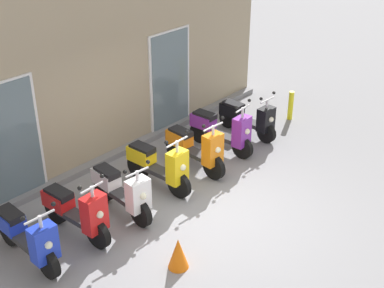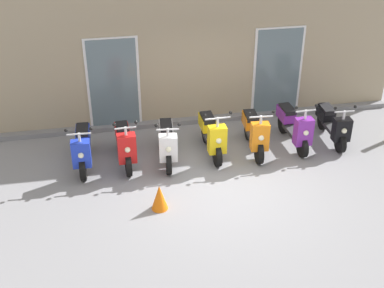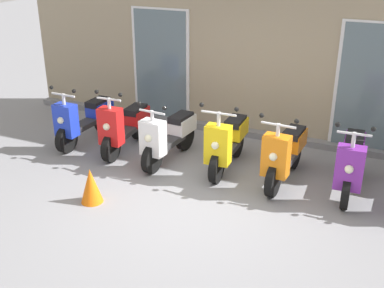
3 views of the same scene
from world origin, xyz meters
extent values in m
plane|color=gray|center=(0.00, 0.00, 0.00)|extent=(40.00, 40.00, 0.00)
cube|color=gray|center=(0.00, 3.01, 1.98)|extent=(9.95, 0.30, 3.95)
cube|color=slate|center=(0.00, 2.76, 0.06)|extent=(9.95, 0.20, 0.12)
cube|color=silver|center=(-2.00, 2.84, 1.15)|extent=(1.24, 0.04, 2.30)
cube|color=slate|center=(-2.00, 2.81, 1.15)|extent=(1.12, 0.02, 2.22)
cube|color=silver|center=(2.00, 2.84, 1.15)|extent=(1.24, 0.04, 2.30)
cube|color=slate|center=(2.00, 2.81, 1.15)|extent=(1.12, 0.02, 2.22)
cylinder|color=black|center=(-2.82, 0.72, 0.24)|extent=(0.14, 0.49, 0.48)
cylinder|color=black|center=(-2.78, 1.84, 0.24)|extent=(0.14, 0.49, 0.48)
cube|color=#2D2D30|center=(-2.80, 1.28, 0.34)|extent=(0.28, 0.70, 0.09)
cube|color=#1E38C6|center=(-2.82, 0.76, 0.59)|extent=(0.39, 0.25, 0.58)
sphere|color=#F2EFCC|center=(-2.82, 0.63, 0.63)|extent=(0.12, 0.12, 0.12)
cube|color=#1E38C6|center=(-2.78, 1.74, 0.50)|extent=(0.32, 0.53, 0.28)
cube|color=black|center=(-2.78, 1.70, 0.64)|extent=(0.28, 0.49, 0.11)
cylinder|color=silver|center=(-2.82, 0.76, 0.97)|extent=(0.06, 0.06, 0.21)
cylinder|color=silver|center=(-2.82, 0.76, 1.05)|extent=(0.49, 0.05, 0.04)
sphere|color=black|center=(-2.57, 0.76, 1.15)|extent=(0.07, 0.07, 0.07)
sphere|color=black|center=(-3.06, 0.77, 1.15)|extent=(0.07, 0.07, 0.07)
cylinder|color=black|center=(-1.89, 0.72, 0.25)|extent=(0.13, 0.50, 0.49)
cylinder|color=black|center=(-1.93, 1.77, 0.25)|extent=(0.13, 0.50, 0.49)
cube|color=#2D2D30|center=(-1.91, 1.24, 0.35)|extent=(0.29, 0.66, 0.09)
cube|color=red|center=(-1.89, 0.76, 0.62)|extent=(0.39, 0.25, 0.63)
sphere|color=#F2EFCC|center=(-1.88, 0.63, 0.66)|extent=(0.12, 0.12, 0.12)
cube|color=red|center=(-1.92, 1.67, 0.50)|extent=(0.32, 0.53, 0.28)
cube|color=black|center=(-1.92, 1.63, 0.64)|extent=(0.28, 0.49, 0.11)
cylinder|color=silver|center=(-1.89, 0.76, 1.02)|extent=(0.06, 0.06, 0.20)
cylinder|color=silver|center=(-1.89, 0.76, 1.10)|extent=(0.44, 0.05, 0.04)
sphere|color=black|center=(-1.67, 0.76, 1.20)|extent=(0.07, 0.07, 0.07)
sphere|color=black|center=(-2.11, 0.75, 1.20)|extent=(0.07, 0.07, 0.07)
cylinder|color=black|center=(-1.05, 0.62, 0.25)|extent=(0.16, 0.50, 0.49)
cylinder|color=black|center=(-0.95, 1.68, 0.25)|extent=(0.16, 0.50, 0.49)
cube|color=#2D2D30|center=(-1.00, 1.15, 0.35)|extent=(0.32, 0.68, 0.09)
cube|color=white|center=(-1.04, 0.66, 0.59)|extent=(0.40, 0.27, 0.57)
sphere|color=#F2EFCC|center=(-1.05, 0.54, 0.63)|extent=(0.12, 0.12, 0.12)
cube|color=white|center=(-0.96, 1.58, 0.51)|extent=(0.35, 0.55, 0.28)
cube|color=black|center=(-0.96, 1.54, 0.65)|extent=(0.30, 0.50, 0.11)
cylinder|color=silver|center=(-1.04, 0.66, 0.95)|extent=(0.06, 0.06, 0.19)
cylinder|color=silver|center=(-1.04, 0.66, 1.03)|extent=(0.47, 0.08, 0.04)
sphere|color=black|center=(-0.81, 0.64, 1.13)|extent=(0.07, 0.07, 0.07)
sphere|color=black|center=(-1.27, 0.69, 1.13)|extent=(0.07, 0.07, 0.07)
cylinder|color=black|center=(0.03, 0.74, 0.25)|extent=(0.12, 0.50, 0.50)
cylinder|color=black|center=(-0.01, 1.79, 0.25)|extent=(0.12, 0.50, 0.50)
cube|color=#2D2D30|center=(0.01, 1.26, 0.35)|extent=(0.28, 0.66, 0.09)
cube|color=yellow|center=(0.02, 0.78, 0.62)|extent=(0.39, 0.25, 0.62)
sphere|color=#F2EFCC|center=(0.03, 0.65, 0.66)|extent=(0.12, 0.12, 0.12)
cube|color=yellow|center=(0.00, 1.69, 0.55)|extent=(0.32, 0.53, 0.28)
cube|color=black|center=(0.00, 1.65, 0.69)|extent=(0.27, 0.49, 0.11)
cylinder|color=silver|center=(0.02, 0.78, 1.03)|extent=(0.06, 0.06, 0.24)
cylinder|color=silver|center=(0.02, 0.78, 1.12)|extent=(0.55, 0.05, 0.04)
sphere|color=black|center=(0.30, 0.78, 1.22)|extent=(0.07, 0.07, 0.07)
sphere|color=black|center=(-0.25, 0.77, 1.22)|extent=(0.07, 0.07, 0.07)
cylinder|color=black|center=(0.94, 0.67, 0.26)|extent=(0.14, 0.52, 0.51)
cylinder|color=black|center=(1.01, 1.73, 0.26)|extent=(0.14, 0.52, 0.51)
cube|color=#2D2D30|center=(0.97, 1.20, 0.36)|extent=(0.30, 0.67, 0.09)
cube|color=orange|center=(0.94, 0.71, 0.63)|extent=(0.39, 0.26, 0.62)
sphere|color=#F2EFCC|center=(0.93, 0.58, 0.67)|extent=(0.12, 0.12, 0.12)
cube|color=orange|center=(1.00, 1.63, 0.54)|extent=(0.33, 0.54, 0.28)
cube|color=black|center=(1.00, 1.59, 0.68)|extent=(0.29, 0.50, 0.11)
cylinder|color=silver|center=(0.94, 0.71, 1.02)|extent=(0.06, 0.06, 0.21)
cylinder|color=silver|center=(0.94, 0.71, 1.11)|extent=(0.51, 0.07, 0.04)
sphere|color=black|center=(1.20, 0.70, 1.21)|extent=(0.07, 0.07, 0.07)
sphere|color=black|center=(0.69, 0.73, 1.21)|extent=(0.07, 0.07, 0.07)
cylinder|color=black|center=(1.96, 0.75, 0.23)|extent=(0.13, 0.47, 0.47)
cylinder|color=black|center=(1.91, 1.88, 0.23)|extent=(0.13, 0.47, 0.47)
cube|color=#2D2D30|center=(1.94, 1.31, 0.33)|extent=(0.29, 0.71, 0.09)
cube|color=purple|center=(1.96, 0.79, 0.60)|extent=(0.39, 0.26, 0.62)
sphere|color=#F2EFCC|center=(1.96, 0.66, 0.64)|extent=(0.12, 0.12, 0.12)
cube|color=purple|center=(1.92, 1.78, 0.55)|extent=(0.32, 0.53, 0.28)
cube|color=black|center=(1.92, 1.74, 0.69)|extent=(0.28, 0.49, 0.11)
cylinder|color=silver|center=(1.96, 0.79, 1.01)|extent=(0.06, 0.06, 0.24)
cylinder|color=silver|center=(1.96, 0.79, 1.11)|extent=(0.45, 0.06, 0.04)
sphere|color=black|center=(2.19, 0.80, 1.21)|extent=(0.07, 0.07, 0.07)
sphere|color=black|center=(1.73, 0.78, 1.21)|extent=(0.07, 0.07, 0.07)
cylinder|color=black|center=(2.87, 0.78, 0.22)|extent=(0.13, 0.44, 0.44)
cylinder|color=black|center=(2.91, 1.87, 0.22)|extent=(0.13, 0.44, 0.44)
cube|color=#2D2D30|center=(2.89, 1.33, 0.32)|extent=(0.28, 0.68, 0.09)
cube|color=black|center=(2.87, 0.82, 0.54)|extent=(0.39, 0.25, 0.53)
sphere|color=#F2EFCC|center=(2.87, 0.69, 0.58)|extent=(0.12, 0.12, 0.12)
cube|color=black|center=(2.91, 1.77, 0.47)|extent=(0.32, 0.53, 0.28)
cube|color=black|center=(2.91, 1.73, 0.61)|extent=(0.28, 0.49, 0.11)
cylinder|color=silver|center=(2.87, 0.82, 0.90)|extent=(0.06, 0.06, 0.22)
cylinder|color=silver|center=(2.87, 0.82, 0.99)|extent=(0.45, 0.05, 0.04)
sphere|color=black|center=(3.10, 0.81, 1.09)|extent=(0.07, 0.07, 0.07)
sphere|color=black|center=(2.65, 0.83, 1.09)|extent=(0.07, 0.07, 0.07)
cone|color=orange|center=(-1.40, -0.56, 0.26)|extent=(0.32, 0.32, 0.52)
camera|label=1|loc=(-5.99, -4.92, 5.47)|focal=50.09mm
camera|label=2|loc=(-2.29, -8.68, 6.21)|focal=49.53mm
camera|label=3|loc=(2.36, -5.47, 3.50)|focal=44.54mm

